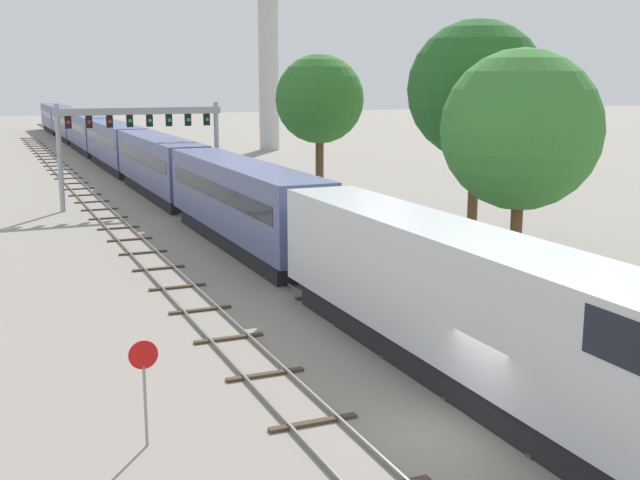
{
  "coord_description": "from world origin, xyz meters",
  "views": [
    {
      "loc": [
        -11.56,
        -17.2,
        9.42
      ],
      "look_at": [
        1.0,
        12.0,
        3.0
      ],
      "focal_mm": 45.17,
      "sensor_mm": 36.0,
      "label": 1
    }
  ],
  "objects_px": {
    "stop_sign": "(144,378)",
    "trackside_tree_mid": "(521,130)",
    "signal_gantry": "(140,130)",
    "trackside_tree_right": "(320,100)",
    "passenger_train": "(114,144)",
    "trackside_tree_left": "(477,90)"
  },
  "relations": [
    {
      "from": "stop_sign",
      "to": "passenger_train",
      "type": "bearing_deg",
      "value": 81.42
    },
    {
      "from": "stop_sign",
      "to": "signal_gantry",
      "type": "bearing_deg",
      "value": 79.02
    },
    {
      "from": "signal_gantry",
      "to": "stop_sign",
      "type": "relative_size",
      "value": 4.2
    },
    {
      "from": "passenger_train",
      "to": "trackside_tree_mid",
      "type": "bearing_deg",
      "value": -80.18
    },
    {
      "from": "stop_sign",
      "to": "trackside_tree_mid",
      "type": "height_order",
      "value": "trackside_tree_mid"
    },
    {
      "from": "stop_sign",
      "to": "trackside_tree_mid",
      "type": "bearing_deg",
      "value": 28.85
    },
    {
      "from": "trackside_tree_left",
      "to": "trackside_tree_right",
      "type": "xyz_separation_m",
      "value": [
        -3.31,
        13.79,
        -0.8
      ]
    },
    {
      "from": "stop_sign",
      "to": "trackside_tree_mid",
      "type": "relative_size",
      "value": 0.27
    },
    {
      "from": "stop_sign",
      "to": "trackside_tree_right",
      "type": "height_order",
      "value": "trackside_tree_right"
    },
    {
      "from": "trackside_tree_right",
      "to": "signal_gantry",
      "type": "bearing_deg",
      "value": 140.52
    },
    {
      "from": "signal_gantry",
      "to": "stop_sign",
      "type": "xyz_separation_m",
      "value": [
        -7.75,
        -39.94,
        -3.82
      ]
    },
    {
      "from": "trackside_tree_mid",
      "to": "trackside_tree_right",
      "type": "bearing_deg",
      "value": 93.62
    },
    {
      "from": "passenger_train",
      "to": "trackside_tree_mid",
      "type": "relative_size",
      "value": 13.91
    },
    {
      "from": "signal_gantry",
      "to": "trackside_tree_mid",
      "type": "distance_m",
      "value": 31.48
    },
    {
      "from": "trackside_tree_left",
      "to": "trackside_tree_mid",
      "type": "height_order",
      "value": "trackside_tree_left"
    },
    {
      "from": "passenger_train",
      "to": "stop_sign",
      "type": "bearing_deg",
      "value": -98.58
    },
    {
      "from": "stop_sign",
      "to": "trackside_tree_left",
      "type": "bearing_deg",
      "value": 38.9
    },
    {
      "from": "trackside_tree_left",
      "to": "trackside_tree_right",
      "type": "bearing_deg",
      "value": 103.5
    },
    {
      "from": "signal_gantry",
      "to": "trackside_tree_left",
      "type": "bearing_deg",
      "value": -58.33
    },
    {
      "from": "trackside_tree_mid",
      "to": "trackside_tree_right",
      "type": "relative_size",
      "value": 0.98
    },
    {
      "from": "passenger_train",
      "to": "signal_gantry",
      "type": "xyz_separation_m",
      "value": [
        -2.25,
        -26.36,
        3.08
      ]
    },
    {
      "from": "trackside_tree_mid",
      "to": "trackside_tree_right",
      "type": "xyz_separation_m",
      "value": [
        -1.29,
        20.43,
        0.9
      ]
    }
  ]
}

